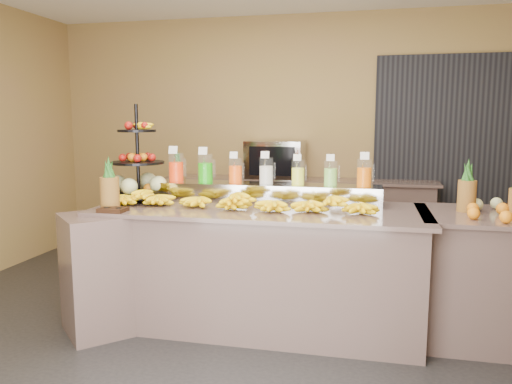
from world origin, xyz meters
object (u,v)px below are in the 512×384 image
(banana_heap, at_px, (234,199))
(fruit_stand, at_px, (142,175))
(pitcher_tray, at_px, (266,193))
(right_fruit_pile, at_px, (491,205))
(condiment_caddy, at_px, (113,210))
(oven_warmer, at_px, (276,160))

(banana_heap, relative_size, fruit_stand, 2.60)
(pitcher_tray, xyz_separation_m, right_fruit_pile, (1.66, -0.25, -0.00))
(pitcher_tray, xyz_separation_m, condiment_caddy, (-1.00, -0.69, -0.06))
(pitcher_tray, height_order, right_fruit_pile, right_fruit_pile)
(condiment_caddy, height_order, right_fruit_pile, right_fruit_pile)
(right_fruit_pile, xyz_separation_m, oven_warmer, (-1.89, 1.92, 0.14))
(oven_warmer, bearing_deg, condiment_caddy, -105.87)
(pitcher_tray, bearing_deg, right_fruit_pile, -8.53)
(banana_heap, distance_m, fruit_stand, 0.92)
(pitcher_tray, relative_size, banana_heap, 0.89)
(banana_heap, height_order, fruit_stand, fruit_stand)
(fruit_stand, relative_size, condiment_caddy, 4.16)
(pitcher_tray, bearing_deg, condiment_caddy, -145.40)
(oven_warmer, bearing_deg, pitcher_tray, -79.91)
(condiment_caddy, height_order, oven_warmer, oven_warmer)
(pitcher_tray, bearing_deg, banana_heap, -116.14)
(fruit_stand, relative_size, oven_warmer, 1.24)
(banana_heap, relative_size, condiment_caddy, 10.80)
(right_fruit_pile, distance_m, oven_warmer, 2.69)
(pitcher_tray, distance_m, condiment_caddy, 1.22)
(banana_heap, relative_size, right_fruit_pile, 4.77)
(right_fruit_pile, bearing_deg, condiment_caddy, -170.54)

